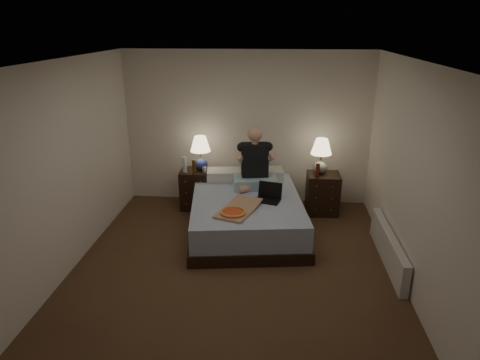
# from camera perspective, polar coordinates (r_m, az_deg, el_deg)

# --- Properties ---
(floor) EXTENTS (4.00, 4.50, 0.00)m
(floor) POSITION_cam_1_polar(r_m,az_deg,el_deg) (5.42, -0.81, -11.78)
(floor) COLOR brown
(floor) RESTS_ON ground
(ceiling) EXTENTS (4.00, 4.50, 0.00)m
(ceiling) POSITION_cam_1_polar(r_m,az_deg,el_deg) (4.62, -0.96, 15.58)
(ceiling) COLOR white
(ceiling) RESTS_ON ground
(wall_back) EXTENTS (4.00, 0.00, 2.50)m
(wall_back) POSITION_cam_1_polar(r_m,az_deg,el_deg) (7.03, 0.92, 6.85)
(wall_back) COLOR silver
(wall_back) RESTS_ON ground
(wall_front) EXTENTS (4.00, 0.00, 2.50)m
(wall_front) POSITION_cam_1_polar(r_m,az_deg,el_deg) (2.87, -5.40, -14.22)
(wall_front) COLOR silver
(wall_front) RESTS_ON ground
(wall_left) EXTENTS (0.00, 4.50, 2.50)m
(wall_left) POSITION_cam_1_polar(r_m,az_deg,el_deg) (5.44, -22.33, 1.30)
(wall_left) COLOR silver
(wall_left) RESTS_ON ground
(wall_right) EXTENTS (0.00, 4.50, 2.50)m
(wall_right) POSITION_cam_1_polar(r_m,az_deg,el_deg) (5.10, 22.11, 0.10)
(wall_right) COLOR silver
(wall_right) RESTS_ON ground
(bed) EXTENTS (1.79, 2.23, 0.51)m
(bed) POSITION_cam_1_polar(r_m,az_deg,el_deg) (6.26, 0.85, -4.52)
(bed) COLOR #516FA3
(bed) RESTS_ON floor
(nightstand_left) EXTENTS (0.51, 0.47, 0.64)m
(nightstand_left) POSITION_cam_1_polar(r_m,az_deg,el_deg) (7.04, -5.88, -1.18)
(nightstand_left) COLOR black
(nightstand_left) RESTS_ON floor
(nightstand_right) EXTENTS (0.51, 0.46, 0.65)m
(nightstand_right) POSITION_cam_1_polar(r_m,az_deg,el_deg) (6.93, 10.94, -1.78)
(nightstand_right) COLOR black
(nightstand_right) RESTS_ON floor
(lamp_left) EXTENTS (0.33, 0.33, 0.56)m
(lamp_left) POSITION_cam_1_polar(r_m,az_deg,el_deg) (6.86, -5.27, 3.56)
(lamp_left) COLOR navy
(lamp_left) RESTS_ON nightstand_left
(lamp_right) EXTENTS (0.39, 0.39, 0.56)m
(lamp_right) POSITION_cam_1_polar(r_m,az_deg,el_deg) (6.76, 10.74, 3.12)
(lamp_right) COLOR gray
(lamp_right) RESTS_ON nightstand_right
(water_bottle) EXTENTS (0.07, 0.07, 0.25)m
(water_bottle) POSITION_cam_1_polar(r_m,az_deg,el_deg) (6.84, -7.40, 2.06)
(water_bottle) COLOR silver
(water_bottle) RESTS_ON nightstand_left
(soda_can) EXTENTS (0.07, 0.07, 0.10)m
(soda_can) POSITION_cam_1_polar(r_m,az_deg,el_deg) (6.79, -4.81, 1.35)
(soda_can) COLOR silver
(soda_can) RESTS_ON nightstand_left
(beer_bottle_left) EXTENTS (0.06, 0.06, 0.23)m
(beer_bottle_left) POSITION_cam_1_polar(r_m,az_deg,el_deg) (6.75, -6.14, 1.77)
(beer_bottle_left) COLOR #522C0B
(beer_bottle_left) RESTS_ON nightstand_left
(beer_bottle_right) EXTENTS (0.06, 0.06, 0.23)m
(beer_bottle_right) POSITION_cam_1_polar(r_m,az_deg,el_deg) (6.63, 10.31, 1.30)
(beer_bottle_right) COLOR #5C1E0D
(beer_bottle_right) RESTS_ON nightstand_right
(person) EXTENTS (0.73, 0.61, 0.93)m
(person) POSITION_cam_1_polar(r_m,az_deg,el_deg) (6.41, 2.03, 2.98)
(person) COLOR black
(person) RESTS_ON bed
(laptop) EXTENTS (0.40, 0.36, 0.24)m
(laptop) POSITION_cam_1_polar(r_m,az_deg,el_deg) (6.00, 3.72, -1.76)
(laptop) COLOR black
(laptop) RESTS_ON bed
(pizza_box) EXTENTS (0.63, 0.85, 0.08)m
(pizza_box) POSITION_cam_1_polar(r_m,az_deg,el_deg) (5.57, -0.93, -4.41)
(pizza_box) COLOR tan
(pizza_box) RESTS_ON bed
(radiator) EXTENTS (0.10, 1.60, 0.40)m
(radiator) POSITION_cam_1_polar(r_m,az_deg,el_deg) (5.78, 19.15, -8.54)
(radiator) COLOR silver
(radiator) RESTS_ON floor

